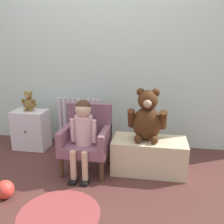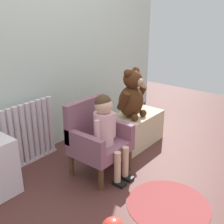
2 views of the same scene
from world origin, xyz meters
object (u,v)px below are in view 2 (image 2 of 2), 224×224
(large_teddy_bear, at_px, (132,96))
(child_figure, at_px, (106,125))
(radiator, at_px, (30,133))
(floor_rug, at_px, (168,205))
(child_armchair, at_px, (96,138))
(low_bench, at_px, (132,130))

(large_teddy_bear, bearing_deg, child_figure, -165.32)
(radiator, bearing_deg, floor_rug, -79.74)
(child_armchair, bearing_deg, floor_rug, -91.67)
(radiator, xyz_separation_m, low_bench, (0.88, -0.55, -0.13))
(child_figure, bearing_deg, floor_rug, -91.97)
(radiator, relative_size, large_teddy_bear, 1.17)
(child_armchair, xyz_separation_m, low_bench, (0.62, 0.05, -0.16))
(radiator, xyz_separation_m, child_figure, (0.26, -0.71, 0.19))
(large_teddy_bear, xyz_separation_m, floor_rug, (-0.61, -0.78, -0.55))
(large_teddy_bear, bearing_deg, child_armchair, -175.71)
(low_bench, bearing_deg, radiator, 147.96)
(child_figure, relative_size, low_bench, 1.03)
(radiator, distance_m, floor_rug, 1.39)
(child_armchair, distance_m, low_bench, 0.64)
(large_teddy_bear, bearing_deg, floor_rug, -128.02)
(low_bench, relative_size, floor_rug, 1.15)
(child_figure, bearing_deg, radiator, 110.34)
(radiator, bearing_deg, low_bench, -32.04)
(floor_rug, bearing_deg, child_armchair, 88.33)
(child_armchair, xyz_separation_m, floor_rug, (-0.02, -0.74, -0.33))
(child_armchair, distance_m, child_figure, 0.19)
(child_figure, relative_size, floor_rug, 1.18)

